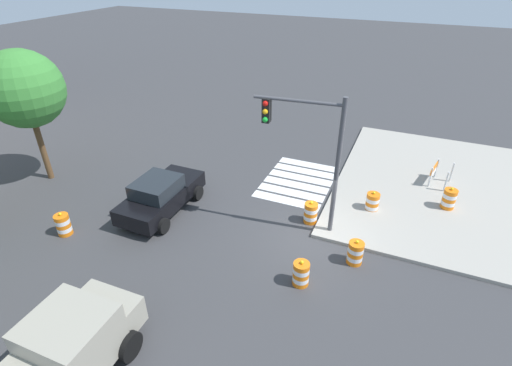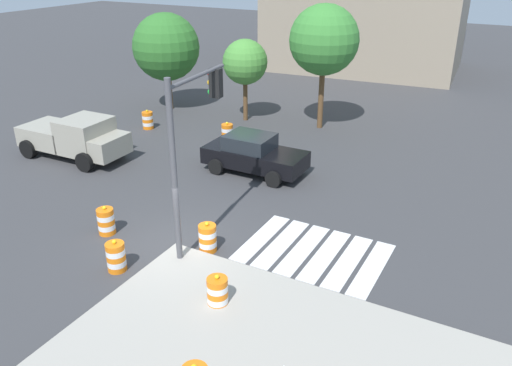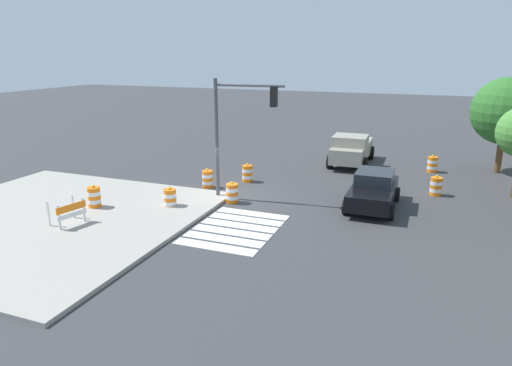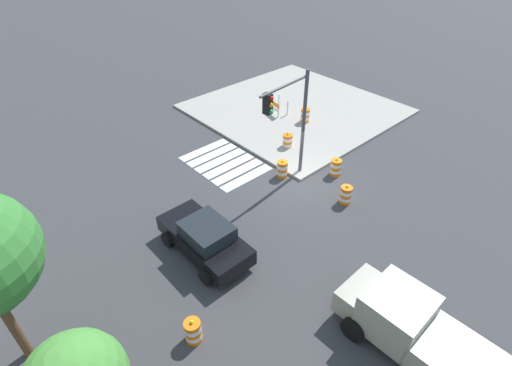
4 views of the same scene
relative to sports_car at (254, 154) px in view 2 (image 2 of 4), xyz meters
The scene contains 14 objects.
ground_plane 6.61m from the sports_car, 83.72° to the right, with size 120.00×120.00×0.00m, color #38383A.
crosswalk_stripes 6.72m from the sports_car, 45.03° to the right, with size 4.35×3.20×0.02m.
sports_car is the anchor object (origin of this frame).
pickup_truck 8.08m from the sports_car, 163.14° to the right, with size 5.18×2.41×1.92m.
traffic_barrel_near_corner 9.14m from the sports_car, 67.45° to the right, with size 0.56×0.56×1.02m.
traffic_barrel_crosswalk_end 6.44m from the sports_car, 74.45° to the right, with size 0.56×0.56×1.02m.
traffic_barrel_median_near 7.13m from the sports_car, 104.96° to the right, with size 0.56×0.56×1.02m.
traffic_barrel_median_far 8.02m from the sports_car, 162.42° to the left, with size 0.56×0.56×1.02m.
traffic_barrel_far_curb 3.96m from the sports_car, 137.70° to the left, with size 0.56×0.56×1.02m.
traffic_barrel_lane_center 8.38m from the sports_car, 90.40° to the right, with size 0.56×0.56×1.02m.
traffic_light_pole 6.85m from the sports_car, 78.66° to the right, with size 0.63×3.28×5.50m.
street_tree_streetside_near 11.05m from the sports_car, 146.05° to the left, with size 3.77×3.77×5.46m.
street_tree_streetside_mid 7.64m from the sports_car, 122.13° to the left, with size 2.38×2.38×4.37m.
street_tree_streetside_far 7.81m from the sports_car, 88.12° to the left, with size 3.48×3.48×6.28m.
Camera 2 is at (8.99, -11.29, 8.77)m, focal length 36.42 mm.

